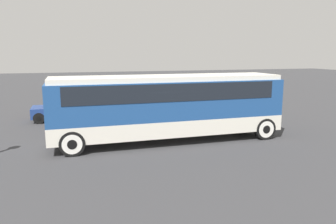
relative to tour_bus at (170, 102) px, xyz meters
The scene contains 5 objects.
ground_plane 1.88m from the tour_bus, behind, with size 120.00×120.00×0.00m, color #38383A.
tour_bus is the anchor object (origin of this frame).
parked_car_near 7.92m from the tour_bus, 75.09° to the left, with size 4.20×1.94×1.28m.
parked_car_mid 8.14m from the tour_bus, 123.32° to the left, with size 4.79×1.85×1.40m.
parked_car_far 9.84m from the tour_bus, 111.71° to the left, with size 4.09×1.95×1.40m.
Camera 1 is at (-4.45, -14.53, 4.14)m, focal length 35.00 mm.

